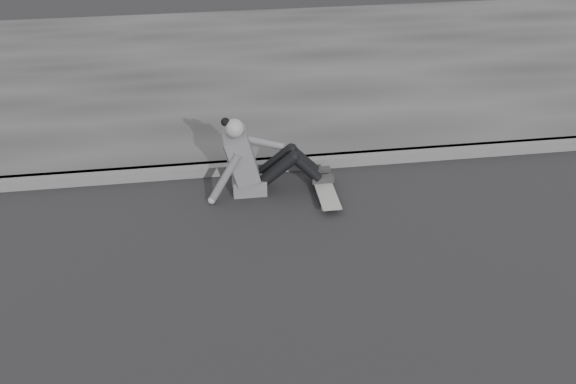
% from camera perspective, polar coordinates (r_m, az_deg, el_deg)
% --- Properties ---
extents(ground, '(80.00, 80.00, 0.00)m').
position_cam_1_polar(ground, '(5.49, 8.66, -10.89)').
color(ground, black).
rests_on(ground, ground).
extents(curb, '(24.00, 0.16, 0.12)m').
position_cam_1_polar(curb, '(7.49, 3.39, 2.78)').
color(curb, '#505050').
rests_on(curb, ground).
extents(sidewalk, '(24.00, 6.00, 0.12)m').
position_cam_1_polar(sidewalk, '(10.19, 0.06, 10.99)').
color(sidewalk, '#333333').
rests_on(sidewalk, ground).
extents(skateboard, '(0.20, 0.78, 0.09)m').
position_cam_1_polar(skateboard, '(6.90, 3.34, 0.11)').
color(skateboard, gray).
rests_on(skateboard, ground).
extents(seated_woman, '(1.38, 0.46, 0.88)m').
position_cam_1_polar(seated_woman, '(6.87, -3.01, 2.77)').
color(seated_woman, '#505052').
rests_on(seated_woman, ground).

